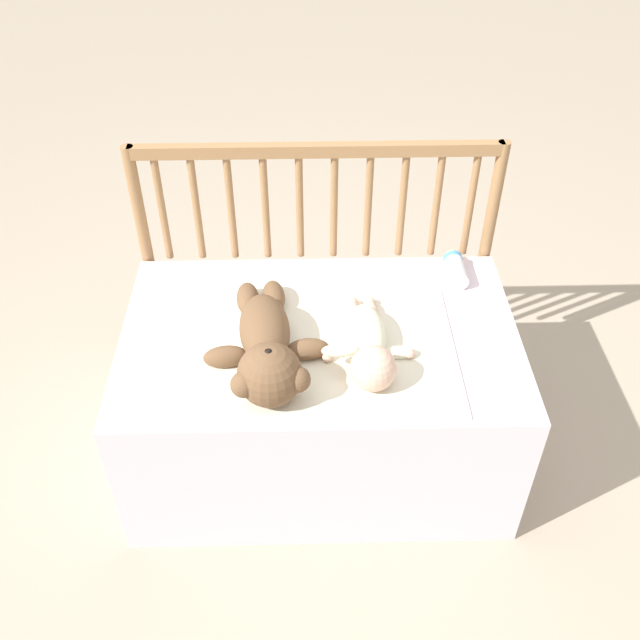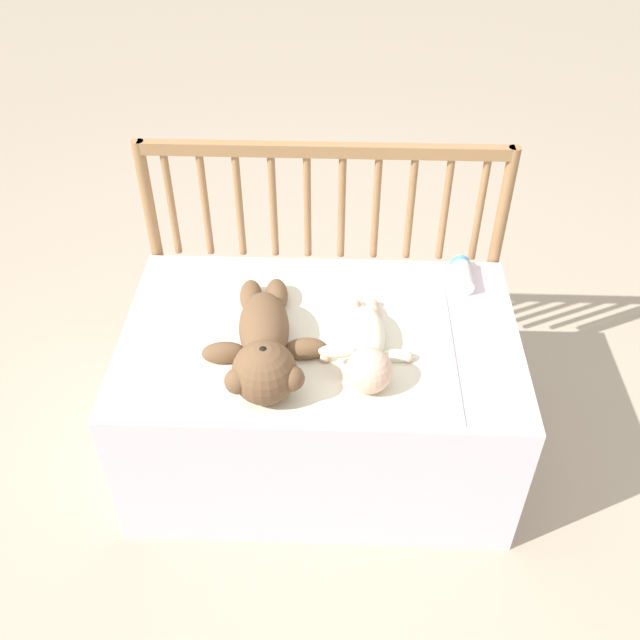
% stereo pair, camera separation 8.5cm
% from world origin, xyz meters
% --- Properties ---
extents(ground_plane, '(12.00, 12.00, 0.00)m').
position_xyz_m(ground_plane, '(0.00, 0.00, 0.00)').
color(ground_plane, tan).
extents(crib_mattress, '(1.08, 0.68, 0.49)m').
position_xyz_m(crib_mattress, '(0.00, 0.00, 0.24)').
color(crib_mattress, silver).
rests_on(crib_mattress, ground_plane).
extents(crib_rail, '(1.08, 0.04, 0.86)m').
position_xyz_m(crib_rail, '(-0.00, 0.36, 0.60)').
color(crib_rail, '#997047').
rests_on(crib_rail, ground_plane).
extents(blanket, '(0.80, 0.57, 0.01)m').
position_xyz_m(blanket, '(-0.04, -0.04, 0.49)').
color(blanket, silver).
rests_on(blanket, crib_mattress).
extents(teddy_bear, '(0.33, 0.50, 0.16)m').
position_xyz_m(teddy_bear, '(-0.14, -0.12, 0.55)').
color(teddy_bear, brown).
rests_on(teddy_bear, crib_mattress).
extents(baby, '(0.25, 0.38, 0.12)m').
position_xyz_m(baby, '(0.12, -0.10, 0.53)').
color(baby, '#EAEACC').
rests_on(baby, crib_mattress).
extents(baby_bottle, '(0.06, 0.15, 0.06)m').
position_xyz_m(baby_bottle, '(0.41, 0.25, 0.52)').
color(baby_bottle, white).
rests_on(baby_bottle, crib_mattress).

